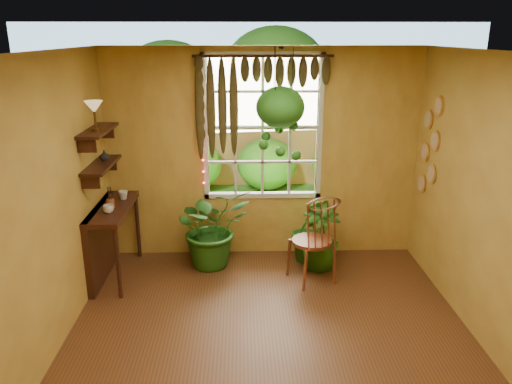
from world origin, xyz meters
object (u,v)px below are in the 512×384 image
hanging_basket (280,114)px  potted_plant_left (212,227)px  counter_ledge (105,234)px  windsor_chair (313,253)px  potted_plant_mid (310,230)px

hanging_basket → potted_plant_left: bearing=-177.7°
counter_ledge → potted_plant_left: bearing=11.8°
counter_ledge → potted_plant_left: potted_plant_left is taller
windsor_chair → potted_plant_left: (-1.21, 0.48, 0.15)m
potted_plant_left → hanging_basket: 1.65m
windsor_chair → hanging_basket: bearing=103.5°
windsor_chair → potted_plant_mid: size_ratio=1.47×
potted_plant_mid → counter_ledge: bearing=-172.1°
counter_ledge → windsor_chair: bearing=-4.9°
potted_plant_left → windsor_chair: bearing=-21.5°
potted_plant_mid → hanging_basket: bearing=-173.1°
potted_plant_left → hanging_basket: (0.84, 0.03, 1.42)m
hanging_basket → counter_ledge: bearing=-171.9°
windsor_chair → hanging_basket: 1.69m
potted_plant_left → potted_plant_mid: potted_plant_left is taller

